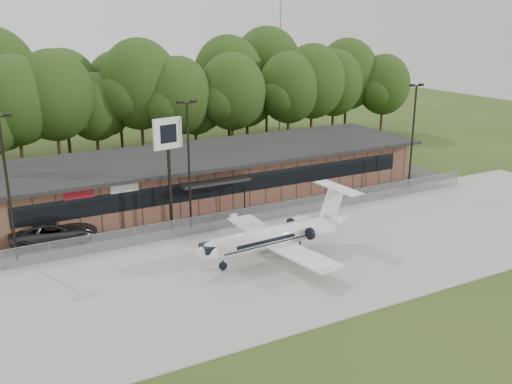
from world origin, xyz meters
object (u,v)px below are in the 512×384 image
business_jet (278,236)px  suv (54,232)px  pole_sign (168,146)px  terminal (210,173)px

business_jet → suv: size_ratio=2.10×
business_jet → suv: bearing=139.0°
pole_sign → business_jet: bearing=-71.9°
suv → terminal: bearing=-65.0°
terminal → pole_sign: bearing=-132.4°
suv → pole_sign: 10.65m
business_jet → suv: 16.82m
terminal → business_jet: business_jet is taller
business_jet → suv: (-13.26, 10.32, -0.72)m
terminal → suv: size_ratio=6.52×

